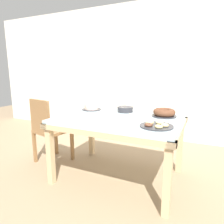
{
  "coord_description": "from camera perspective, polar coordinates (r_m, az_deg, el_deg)",
  "views": [
    {
      "loc": [
        0.9,
        -2.14,
        1.31
      ],
      "look_at": [
        -0.08,
        -0.02,
        0.83
      ],
      "focal_mm": 32.0,
      "sensor_mm": 36.0,
      "label": 1
    }
  ],
  "objects": [
    {
      "name": "ground_plane",
      "position": [
        2.66,
        1.89,
        -17.92
      ],
      "size": [
        12.0,
        12.0,
        0.0
      ],
      "primitive_type": "plane",
      "color": "#997F60"
    },
    {
      "name": "wall_back",
      "position": [
        4.0,
        12.16,
        11.13
      ],
      "size": [
        8.0,
        0.1,
        2.6
      ],
      "primitive_type": "cube",
      "color": "silver",
      "rests_on": "ground"
    },
    {
      "name": "dining_table",
      "position": [
        2.4,
        2.0,
        -3.62
      ],
      "size": [
        1.46,
        1.06,
        0.77
      ],
      "color": "silver",
      "rests_on": "ground"
    },
    {
      "name": "chair",
      "position": [
        2.97,
        -17.81,
        -4.37
      ],
      "size": [
        0.5,
        0.5,
        0.94
      ],
      "color": "olive",
      "rests_on": "ground"
    },
    {
      "name": "cake_chocolate_round",
      "position": [
        2.85,
        -5.86,
        1.4
      ],
      "size": [
        0.27,
        0.27,
        0.09
      ],
      "color": "#333338",
      "rests_on": "dining_table"
    },
    {
      "name": "cake_golden_bundt",
      "position": [
        2.49,
        14.66,
        -0.22
      ],
      "size": [
        0.3,
        0.3,
        0.09
      ],
      "color": "#333338",
      "rests_on": "dining_table"
    },
    {
      "name": "pastry_platter",
      "position": [
        2.01,
        12.53,
        -3.79
      ],
      "size": [
        0.33,
        0.33,
        0.04
      ],
      "color": "#333338",
      "rests_on": "dining_table"
    },
    {
      "name": "plate_stack",
      "position": [
        2.69,
        3.79,
        0.76
      ],
      "size": [
        0.21,
        0.21,
        0.07
      ],
      "color": "#333338",
      "rests_on": "dining_table"
    },
    {
      "name": "tealight_centre",
      "position": [
        2.44,
        9.78,
        -1.11
      ],
      "size": [
        0.04,
        0.04,
        0.04
      ],
      "color": "silver",
      "rests_on": "dining_table"
    },
    {
      "name": "tealight_right_edge",
      "position": [
        2.72,
        -9.86,
        0.21
      ],
      "size": [
        0.04,
        0.04,
        0.04
      ],
      "color": "silver",
      "rests_on": "dining_table"
    },
    {
      "name": "tealight_near_front",
      "position": [
        2.46,
        5.12,
        -0.88
      ],
      "size": [
        0.04,
        0.04,
        0.04
      ],
      "color": "silver",
      "rests_on": "dining_table"
    },
    {
      "name": "tealight_near_cakes",
      "position": [
        2.54,
        8.84,
        -0.55
      ],
      "size": [
        0.04,
        0.04,
        0.04
      ],
      "color": "silver",
      "rests_on": "dining_table"
    },
    {
      "name": "tealight_left_edge",
      "position": [
        2.51,
        -5.16,
        -0.63
      ],
      "size": [
        0.04,
        0.04,
        0.04
      ],
      "color": "silver",
      "rests_on": "dining_table"
    }
  ]
}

